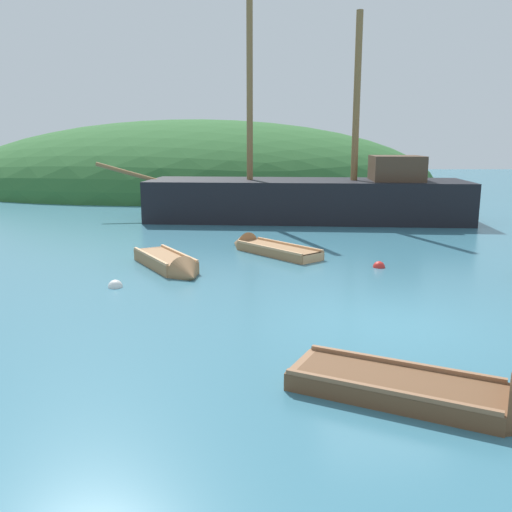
{
  "coord_description": "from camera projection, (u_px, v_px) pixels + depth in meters",
  "views": [
    {
      "loc": [
        -2.68,
        -10.46,
        3.62
      ],
      "look_at": [
        -2.54,
        4.81,
        0.38
      ],
      "focal_mm": 38.34,
      "sensor_mm": 36.0,
      "label": 1
    }
  ],
  "objects": [
    {
      "name": "sailing_ship",
      "position": [
        309.0,
        205.0,
        25.24
      ],
      "size": [
        17.19,
        5.22,
        10.69
      ],
      "rotation": [
        0.0,
        0.0,
        3.05
      ],
      "color": "black",
      "rests_on": "ground"
    },
    {
      "name": "buoy_white",
      "position": [
        115.0,
        287.0,
        13.75
      ],
      "size": [
        0.37,
        0.37,
        0.37
      ],
      "primitive_type": "sphere",
      "color": "white",
      "rests_on": "ground"
    },
    {
      "name": "rowboat_center",
      "position": [
        265.0,
        249.0,
        18.09
      ],
      "size": [
        3.21,
        3.53,
        0.94
      ],
      "rotation": [
        0.0,
        0.0,
        2.28
      ],
      "color": "#9E7047",
      "rests_on": "ground"
    },
    {
      "name": "buoy_red",
      "position": [
        379.0,
        267.0,
        15.89
      ],
      "size": [
        0.35,
        0.35,
        0.35
      ],
      "primitive_type": "sphere",
      "color": "red",
      "rests_on": "ground"
    },
    {
      "name": "rowboat_near_dock",
      "position": [
        171.0,
        266.0,
        15.55
      ],
      "size": [
        2.52,
        3.44,
        0.91
      ],
      "rotation": [
        0.0,
        0.0,
        5.23
      ],
      "color": "#9E7047",
      "rests_on": "ground"
    },
    {
      "name": "rowboat_far",
      "position": [
        444.0,
        400.0,
        7.6
      ],
      "size": [
        3.82,
        2.66,
        1.08
      ],
      "rotation": [
        0.0,
        0.0,
        5.82
      ],
      "color": "brown",
      "rests_on": "ground"
    },
    {
      "name": "ground_plane",
      "position": [
        384.0,
        324.0,
        11.01
      ],
      "size": [
        120.0,
        120.0,
        0.0
      ],
      "primitive_type": "plane",
      "color": "teal"
    },
    {
      "name": "shore_hill",
      "position": [
        197.0,
        187.0,
        43.02
      ],
      "size": [
        37.01,
        25.37,
        10.39
      ],
      "primitive_type": "ellipsoid",
      "color": "#2D602D",
      "rests_on": "ground"
    }
  ]
}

